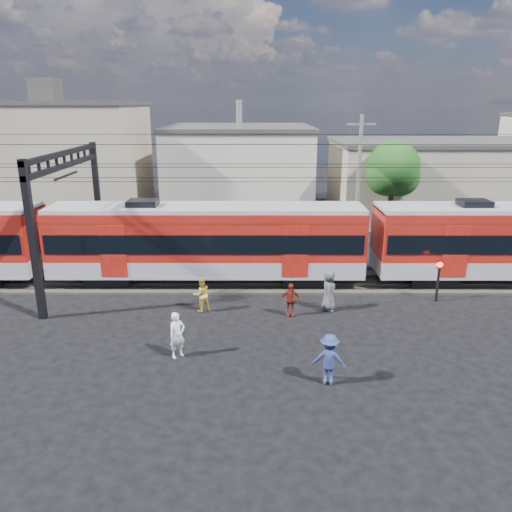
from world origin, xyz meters
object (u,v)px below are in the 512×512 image
at_px(commuter_train, 211,240).
at_px(pedestrian_c, 329,359).
at_px(crossing_signal, 439,273).
at_px(pedestrian_a, 177,335).

height_order(commuter_train, pedestrian_c, commuter_train).
xyz_separation_m(commuter_train, pedestrian_c, (4.82, -9.89, -1.49)).
bearing_deg(crossing_signal, pedestrian_c, -130.06).
bearing_deg(commuter_train, pedestrian_a, -94.25).
relative_size(commuter_train, crossing_signal, 24.55).
distance_m(pedestrian_a, crossing_signal, 12.87).
xyz_separation_m(commuter_train, crossing_signal, (11.03, -2.50, -0.98)).
bearing_deg(crossing_signal, commuter_train, 167.22).
bearing_deg(pedestrian_a, commuter_train, 46.13).
distance_m(commuter_train, pedestrian_a, 8.17).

